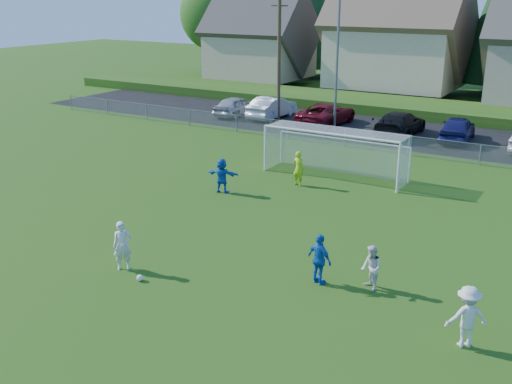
# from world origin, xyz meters

# --- Properties ---
(ground) EXTENTS (160.00, 160.00, 0.00)m
(ground) POSITION_xyz_m (0.00, 0.00, 0.00)
(ground) COLOR #193D0C
(ground) RESTS_ON ground
(asphalt_lot) EXTENTS (60.00, 60.00, 0.00)m
(asphalt_lot) POSITION_xyz_m (0.00, 27.50, 0.01)
(asphalt_lot) COLOR black
(asphalt_lot) RESTS_ON ground
(grass_embankment) EXTENTS (70.00, 6.00, 0.80)m
(grass_embankment) POSITION_xyz_m (0.00, 35.00, 0.40)
(grass_embankment) COLOR #1E420F
(grass_embankment) RESTS_ON ground
(soccer_ball) EXTENTS (0.22, 0.22, 0.22)m
(soccer_ball) POSITION_xyz_m (-0.66, 1.62, 0.11)
(soccer_ball) COLOR white
(soccer_ball) RESTS_ON ground
(player_white_a) EXTENTS (0.75, 0.73, 1.73)m
(player_white_a) POSITION_xyz_m (-1.75, 2.04, 0.87)
(player_white_a) COLOR silver
(player_white_a) RESTS_ON ground
(player_white_b) EXTENTS (0.91, 0.92, 1.50)m
(player_white_b) POSITION_xyz_m (6.10, 5.00, 0.75)
(player_white_b) COLOR silver
(player_white_b) RESTS_ON ground
(player_white_c) EXTENTS (1.31, 1.19, 1.76)m
(player_white_c) POSITION_xyz_m (9.45, 3.24, 0.88)
(player_white_c) COLOR silver
(player_white_c) RESTS_ON ground
(player_blue_a) EXTENTS (1.09, 0.75, 1.71)m
(player_blue_a) POSITION_xyz_m (4.50, 4.53, 0.86)
(player_blue_a) COLOR #1353B6
(player_blue_a) RESTS_ON ground
(player_blue_b) EXTENTS (1.61, 0.79, 1.67)m
(player_blue_b) POSITION_xyz_m (-3.53, 10.73, 0.83)
(player_blue_b) COLOR #1353B6
(player_blue_b) RESTS_ON ground
(goalkeeper) EXTENTS (0.70, 0.52, 1.74)m
(goalkeeper) POSITION_xyz_m (-0.92, 13.58, 0.87)
(goalkeeper) COLOR #9ED519
(goalkeeper) RESTS_ON ground
(car_a) EXTENTS (1.91, 4.49, 1.52)m
(car_a) POSITION_xyz_m (-13.13, 26.82, 0.76)
(car_a) COLOR #A0A3A7
(car_a) RESTS_ON ground
(car_b) EXTENTS (1.79, 4.98, 1.63)m
(car_b) POSITION_xyz_m (-10.31, 27.47, 0.82)
(car_b) COLOR silver
(car_b) RESTS_ON ground
(car_c) EXTENTS (2.79, 5.72, 1.57)m
(car_c) POSITION_xyz_m (-5.77, 27.43, 0.78)
(car_c) COLOR #610B17
(car_c) RESTS_ON ground
(car_d) EXTENTS (2.32, 5.53, 1.60)m
(car_d) POSITION_xyz_m (-0.16, 26.85, 0.80)
(car_d) COLOR black
(car_d) RESTS_ON ground
(car_e) EXTENTS (2.40, 4.93, 1.62)m
(car_e) POSITION_xyz_m (3.53, 27.16, 0.81)
(car_e) COLOR #161750
(car_e) RESTS_ON ground
(soccer_goal) EXTENTS (7.42, 1.90, 2.50)m
(soccer_goal) POSITION_xyz_m (0.00, 16.05, 1.63)
(soccer_goal) COLOR white
(soccer_goal) RESTS_ON ground
(chainlink_fence) EXTENTS (52.06, 0.06, 1.20)m
(chainlink_fence) POSITION_xyz_m (0.00, 22.00, 0.63)
(chainlink_fence) COLOR gray
(chainlink_fence) RESTS_ON ground
(streetlight) EXTENTS (1.38, 0.18, 9.00)m
(streetlight) POSITION_xyz_m (-4.45, 26.00, 4.84)
(streetlight) COLOR slate
(streetlight) RESTS_ON ground
(utility_pole) EXTENTS (1.60, 0.26, 10.00)m
(utility_pole) POSITION_xyz_m (-9.50, 27.00, 5.15)
(utility_pole) COLOR #473321
(utility_pole) RESTS_ON ground
(houses_row) EXTENTS (53.90, 11.45, 13.27)m
(houses_row) POSITION_xyz_m (1.97, 42.46, 7.33)
(houses_row) COLOR tan
(houses_row) RESTS_ON ground
(tree_row) EXTENTS (65.98, 12.36, 13.80)m
(tree_row) POSITION_xyz_m (1.04, 48.74, 6.91)
(tree_row) COLOR #382616
(tree_row) RESTS_ON ground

